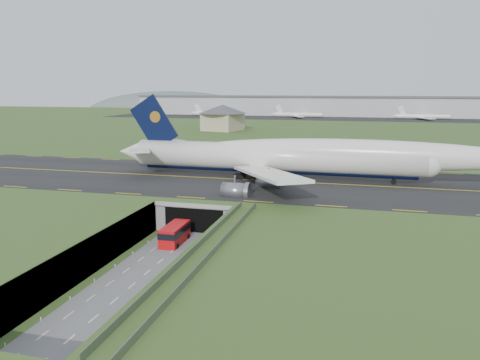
# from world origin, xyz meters

# --- Properties ---
(ground) EXTENTS (900.00, 900.00, 0.00)m
(ground) POSITION_xyz_m (0.00, 0.00, 0.00)
(ground) COLOR #3B5421
(ground) RESTS_ON ground
(airfield_deck) EXTENTS (800.00, 800.00, 6.00)m
(airfield_deck) POSITION_xyz_m (0.00, 0.00, 3.00)
(airfield_deck) COLOR gray
(airfield_deck) RESTS_ON ground
(trench_road) EXTENTS (12.00, 75.00, 0.20)m
(trench_road) POSITION_xyz_m (0.00, -7.50, 0.10)
(trench_road) COLOR slate
(trench_road) RESTS_ON ground
(taxiway) EXTENTS (800.00, 44.00, 0.18)m
(taxiway) POSITION_xyz_m (0.00, 33.00, 6.09)
(taxiway) COLOR black
(taxiway) RESTS_ON airfield_deck
(tunnel_portal) EXTENTS (17.00, 22.30, 6.00)m
(tunnel_portal) POSITION_xyz_m (0.00, 16.71, 3.33)
(tunnel_portal) COLOR gray
(tunnel_portal) RESTS_ON ground
(guideway) EXTENTS (3.00, 53.00, 7.05)m
(guideway) POSITION_xyz_m (11.00, -19.11, 5.32)
(guideway) COLOR #A8A8A3
(guideway) RESTS_ON ground
(jumbo_jet) EXTENTS (100.34, 63.57, 21.03)m
(jumbo_jet) POSITION_xyz_m (17.73, 36.48, 11.67)
(jumbo_jet) COLOR white
(jumbo_jet) RESTS_ON ground
(shuttle_tram) EXTENTS (3.39, 8.51, 3.43)m
(shuttle_tram) POSITION_xyz_m (-1.21, 1.22, 1.87)
(shuttle_tram) COLOR red
(shuttle_tram) RESTS_ON ground
(service_building) EXTENTS (30.01, 30.01, 13.43)m
(service_building) POSITION_xyz_m (-38.72, 158.41, 13.96)
(service_building) COLOR tan
(service_building) RESTS_ON ground
(cargo_terminal) EXTENTS (320.00, 67.00, 15.60)m
(cargo_terminal) POSITION_xyz_m (-0.07, 299.41, 13.96)
(cargo_terminal) COLOR #B2B2B2
(cargo_terminal) RESTS_ON ground
(distant_hills) EXTENTS (700.00, 91.00, 60.00)m
(distant_hills) POSITION_xyz_m (64.38, 430.00, -4.00)
(distant_hills) COLOR slate
(distant_hills) RESTS_ON ground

